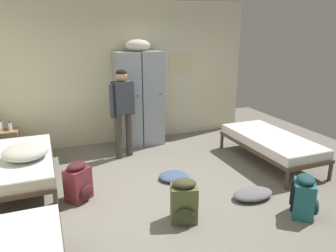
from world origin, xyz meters
The scene contains 15 objects.
ground_plane centered at (0.00, 0.00, 0.00)m, with size 8.17×8.17×0.00m, color slate.
room_backdrop centered at (-1.27, 1.30, 1.40)m, with size 5.23×5.10×2.80m.
locker_bank centered at (0.16, 2.24, 0.97)m, with size 0.90×0.55×2.07m.
shelf_unit centered at (-2.25, 2.21, 0.35)m, with size 0.38×0.30×0.57m.
bed_left_rear centered at (-2.00, 1.06, 0.38)m, with size 0.90×1.90×0.49m.
bed_right centered at (2.00, 0.46, 0.38)m, with size 0.90×1.90×0.49m.
bedding_heap centered at (-1.91, 0.92, 0.59)m, with size 0.62×0.64×0.21m.
person_traveler centered at (-0.31, 1.65, 0.96)m, with size 0.48×0.30×1.59m.
water_bottle centered at (-2.33, 2.23, 0.66)m, with size 0.07×0.07×0.20m.
lotion_bottle centered at (-2.18, 2.17, 0.64)m, with size 0.06×0.06×0.16m.
backpack_teal centered at (1.30, -1.08, 0.26)m, with size 0.42×0.41×0.55m.
backpack_maroon centered at (-1.27, 0.35, 0.26)m, with size 0.41×0.42×0.55m.
backpack_olive centered at (-0.14, -0.64, 0.26)m, with size 0.38×0.39×0.55m.
clothes_pile_denim centered at (0.18, 0.46, 0.05)m, with size 0.46×0.41×0.09m.
clothes_pile_grey centered at (0.98, -0.48, 0.06)m, with size 0.59×0.36×0.12m.
Camera 1 is at (-1.58, -3.77, 2.27)m, focal length 34.34 mm.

